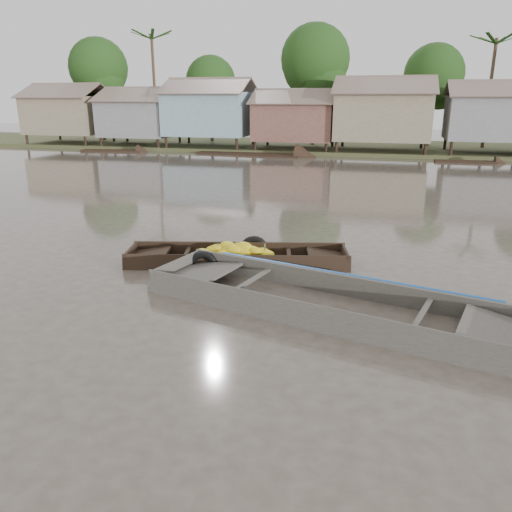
# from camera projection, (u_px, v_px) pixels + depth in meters

# --- Properties ---
(ground) EXTENTS (120.00, 120.00, 0.00)m
(ground) POSITION_uv_depth(u_px,v_px,m) (214.00, 310.00, 9.74)
(ground) COLOR #473F36
(ground) RESTS_ON ground
(riverbank) EXTENTS (120.00, 12.47, 10.22)m
(riverbank) POSITION_uv_depth(u_px,v_px,m) (391.00, 109.00, 37.44)
(riverbank) COLOR #384723
(riverbank) RESTS_ON ground
(banana_boat) EXTENTS (5.62, 2.50, 0.78)m
(banana_boat) POSITION_uv_depth(u_px,v_px,m) (234.00, 257.00, 12.44)
(banana_boat) COLOR black
(banana_boat) RESTS_ON ground
(viewer_boat) EXTENTS (7.71, 3.80, 0.60)m
(viewer_boat) POSITION_uv_depth(u_px,v_px,m) (329.00, 308.00, 9.67)
(viewer_boat) COLOR #3C3832
(viewer_boat) RESTS_ON ground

